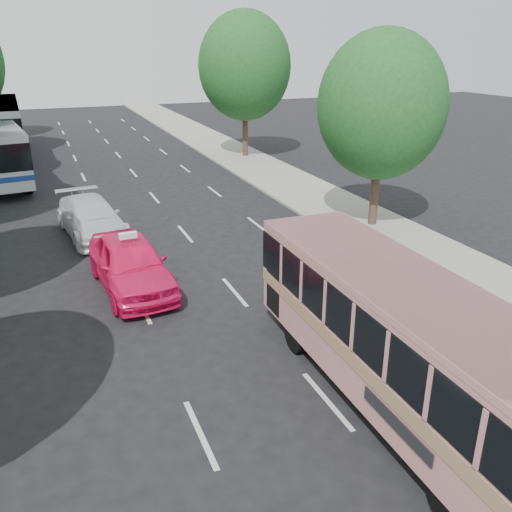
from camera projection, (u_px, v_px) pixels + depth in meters
ground at (252, 363)px, 13.30m from camera, size 120.00×120.00×0.00m
sidewalk_right at (261, 169)px, 33.47m from camera, size 4.00×90.00×0.12m
tree_right_near at (385, 101)px, 21.28m from camera, size 5.10×5.10×7.95m
tree_right_far at (246, 62)px, 34.84m from camera, size 6.00×6.00×9.35m
pink_bus at (400, 330)px, 11.13m from camera, size 2.45×9.28×2.95m
pink_taxi at (131, 264)px, 17.05m from camera, size 2.38×5.13×1.70m
white_pickup at (91, 218)px, 21.85m from camera, size 2.72×5.36×1.49m
taxi_roof_sign at (128, 235)px, 16.70m from camera, size 0.56×0.22×0.18m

